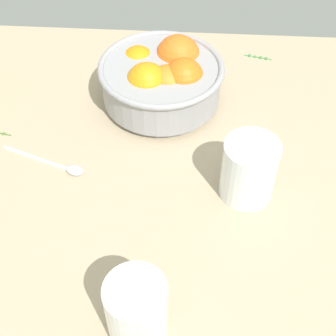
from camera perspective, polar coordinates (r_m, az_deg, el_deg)
ground_plane at (r=83.14cm, az=1.06°, el=-2.94°), size 142.73×93.50×3.00cm
fruit_bowl at (r=94.47cm, az=-0.62°, el=10.39°), size 23.79×23.79×11.26cm
juice_glass at (r=78.80cm, az=9.39°, el=-0.43°), size 8.86×8.86×10.63cm
second_glass at (r=64.60cm, az=-3.62°, el=-16.66°), size 7.91×7.91×11.16cm
spoon at (r=87.18cm, az=-13.02°, el=0.51°), size 15.98×7.10×1.00cm
herb_sprig_1 at (r=110.71cm, az=10.48°, el=12.69°), size 6.02×1.71×0.90cm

